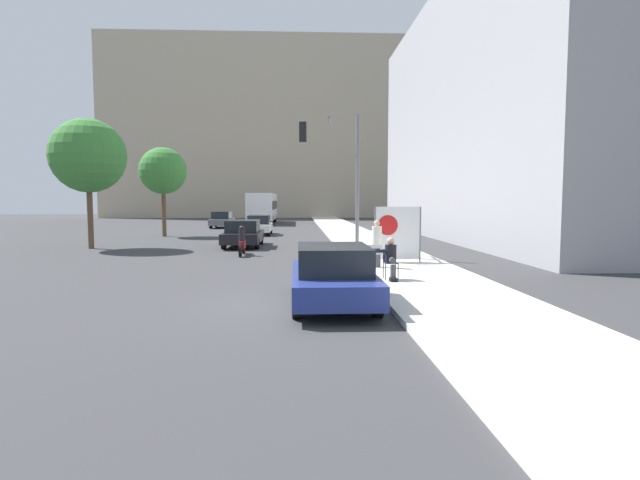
# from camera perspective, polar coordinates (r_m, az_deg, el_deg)

# --- Properties ---
(ground_plane) EXTENTS (160.00, 160.00, 0.00)m
(ground_plane) POSITION_cam_1_polar(r_m,az_deg,el_deg) (11.75, -2.20, -7.50)
(ground_plane) COLOR #38383A
(sidewalk_curb) EXTENTS (3.59, 90.00, 0.14)m
(sidewalk_curb) POSITION_cam_1_polar(r_m,az_deg,el_deg) (26.88, 5.59, -0.57)
(sidewalk_curb) COLOR beige
(sidewalk_curb) RESTS_ON ground_plane
(building_backdrop_far) EXTENTS (52.00, 12.00, 25.84)m
(building_backdrop_far) POSITION_cam_1_polar(r_m,az_deg,el_deg) (77.99, -4.12, 12.22)
(building_backdrop_far) COLOR tan
(building_backdrop_far) RESTS_ON ground_plane
(building_backdrop_right) EXTENTS (10.00, 32.00, 15.82)m
(building_backdrop_right) POSITION_cam_1_polar(r_m,az_deg,el_deg) (35.43, 20.86, 13.10)
(building_backdrop_right) COLOR #99999E
(building_backdrop_right) RESTS_ON ground_plane
(seated_protester) EXTENTS (0.99, 0.77, 1.23)m
(seated_protester) POSITION_cam_1_polar(r_m,az_deg,el_deg) (14.73, 8.05, -1.91)
(seated_protester) COLOR #474C56
(seated_protester) RESTS_ON sidewalk_curb
(jogger_on_sidewalk) EXTENTS (0.34, 0.34, 1.63)m
(jogger_on_sidewalk) POSITION_cam_1_polar(r_m,az_deg,el_deg) (17.39, 6.50, -0.39)
(jogger_on_sidewalk) COLOR #424247
(jogger_on_sidewalk) RESTS_ON sidewalk_curb
(pedestrian_behind) EXTENTS (0.34, 0.34, 1.61)m
(pedestrian_behind) POSITION_cam_1_polar(r_m,az_deg,el_deg) (20.32, 10.08, 0.25)
(pedestrian_behind) COLOR #334775
(pedestrian_behind) RESTS_ON sidewalk_curb
(protest_banner) EXTENTS (1.77, 0.06, 2.08)m
(protest_banner) POSITION_cam_1_polar(r_m,az_deg,el_deg) (18.96, 8.82, 0.80)
(protest_banner) COLOR slate
(protest_banner) RESTS_ON sidewalk_curb
(traffic_light_pole) EXTENTS (2.59, 2.35, 5.97)m
(traffic_light_pole) POSITION_cam_1_polar(r_m,az_deg,el_deg) (21.73, 2.02, 8.94)
(traffic_light_pole) COLOR slate
(traffic_light_pole) RESTS_ON sidewalk_curb
(parked_car_curbside) EXTENTS (1.89, 4.46, 1.41)m
(parked_car_curbside) POSITION_cam_1_polar(r_m,az_deg,el_deg) (11.74, 1.49, -4.00)
(parked_car_curbside) COLOR navy
(parked_car_curbside) RESTS_ON ground_plane
(car_on_road_nearest) EXTENTS (1.88, 4.68, 1.42)m
(car_on_road_nearest) POSITION_cam_1_polar(r_m,az_deg,el_deg) (26.81, -8.77, 0.76)
(car_on_road_nearest) COLOR black
(car_on_road_nearest) RESTS_ON ground_plane
(car_on_road_midblock) EXTENTS (1.71, 4.17, 1.41)m
(car_on_road_midblock) POSITION_cam_1_polar(r_m,az_deg,el_deg) (35.98, -6.97, 1.71)
(car_on_road_midblock) COLOR white
(car_on_road_midblock) RESTS_ON ground_plane
(car_on_road_distant) EXTENTS (1.78, 4.50, 1.48)m
(car_on_road_distant) POSITION_cam_1_polar(r_m,az_deg,el_deg) (45.96, -11.13, 2.30)
(car_on_road_distant) COLOR #565B60
(car_on_road_distant) RESTS_ON ground_plane
(city_bus_on_road) EXTENTS (2.59, 11.96, 3.19)m
(city_bus_on_road) POSITION_cam_1_polar(r_m,az_deg,el_deg) (54.29, -6.55, 3.85)
(city_bus_on_road) COLOR silver
(city_bus_on_road) RESTS_ON ground_plane
(motorcycle_on_road) EXTENTS (0.28, 2.05, 1.33)m
(motorcycle_on_road) POSITION_cam_1_polar(r_m,az_deg,el_deg) (22.57, -8.90, -0.32)
(motorcycle_on_road) COLOR maroon
(motorcycle_on_road) RESTS_ON ground_plane
(street_tree_near_curb) EXTENTS (3.73, 3.73, 6.58)m
(street_tree_near_curb) POSITION_cam_1_polar(r_m,az_deg,el_deg) (28.08, -24.98, 8.71)
(street_tree_near_curb) COLOR brown
(street_tree_near_curb) RESTS_ON ground_plane
(street_tree_midblock) EXTENTS (3.17, 3.17, 6.06)m
(street_tree_midblock) POSITION_cam_1_polar(r_m,az_deg,el_deg) (35.77, -17.51, 7.53)
(street_tree_midblock) COLOR brown
(street_tree_midblock) RESTS_ON ground_plane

